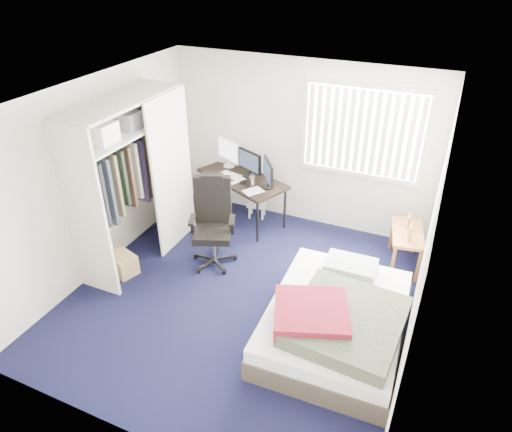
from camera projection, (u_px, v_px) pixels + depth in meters
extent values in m
plane|color=black|center=(241.00, 295.00, 5.75)|extent=(4.20, 4.20, 0.00)
plane|color=silver|center=(300.00, 145.00, 6.75)|extent=(4.00, 0.00, 4.00)
plane|color=silver|center=(120.00, 337.00, 3.45)|extent=(4.00, 0.00, 4.00)
plane|color=silver|center=(97.00, 178.00, 5.79)|extent=(0.00, 4.20, 4.20)
plane|color=silver|center=(425.00, 252.00, 4.41)|extent=(0.00, 4.20, 4.20)
plane|color=white|center=(237.00, 99.00, 4.46)|extent=(4.20, 4.20, 0.00)
cube|color=white|center=(364.00, 131.00, 6.24)|extent=(1.60, 0.02, 1.20)
cube|color=beige|center=(369.00, 86.00, 5.89)|extent=(1.72, 0.06, 0.06)
cube|color=beige|center=(358.00, 174.00, 6.54)|extent=(1.72, 0.06, 0.06)
cube|color=white|center=(363.00, 133.00, 6.19)|extent=(1.60, 0.04, 1.16)
cube|color=beige|center=(85.00, 215.00, 5.30)|extent=(0.60, 0.04, 2.20)
cube|color=beige|center=(171.00, 158.00, 6.71)|extent=(0.60, 0.04, 2.20)
cube|color=beige|center=(120.00, 101.00, 5.43)|extent=(0.60, 1.80, 0.04)
cube|color=beige|center=(125.00, 131.00, 5.63)|extent=(0.56, 1.74, 0.03)
cylinder|color=silver|center=(126.00, 140.00, 5.69)|extent=(0.03, 1.72, 0.03)
cube|color=#26262B|center=(127.00, 176.00, 5.85)|extent=(0.38, 1.10, 0.90)
cube|color=beige|center=(172.00, 174.00, 6.24)|extent=(0.03, 0.90, 2.20)
cube|color=white|center=(98.00, 132.00, 5.21)|extent=(0.38, 0.30, 0.24)
cube|color=gray|center=(126.00, 120.00, 5.61)|extent=(0.34, 0.28, 0.22)
cube|color=black|center=(242.00, 179.00, 7.02)|extent=(1.60, 1.22, 0.04)
cylinder|color=black|center=(203.00, 190.00, 7.47)|extent=(0.04, 0.04, 0.68)
cylinder|color=black|center=(230.00, 180.00, 7.79)|extent=(0.04, 0.04, 0.68)
cylinder|color=black|center=(258.00, 222.00, 6.62)|extent=(0.04, 0.04, 0.68)
cylinder|color=black|center=(285.00, 209.00, 6.93)|extent=(0.04, 0.04, 0.68)
cube|color=white|center=(229.00, 150.00, 7.23)|extent=(0.47, 0.23, 0.36)
cube|color=white|center=(229.00, 150.00, 7.23)|extent=(0.41, 0.19, 0.31)
cube|color=black|center=(250.00, 161.00, 6.91)|extent=(0.45, 0.23, 0.32)
cube|color=#1E2838|center=(250.00, 161.00, 6.91)|extent=(0.39, 0.18, 0.27)
cube|color=black|center=(268.00, 171.00, 6.60)|extent=(0.45, 0.23, 0.32)
cube|color=#1E2838|center=(268.00, 171.00, 6.60)|extent=(0.39, 0.18, 0.27)
cube|color=white|center=(231.00, 176.00, 7.04)|extent=(0.42, 0.29, 0.02)
cube|color=black|center=(243.00, 182.00, 6.85)|extent=(0.10, 0.12, 0.02)
cylinder|color=silver|center=(252.00, 180.00, 6.75)|extent=(0.08, 0.08, 0.16)
cube|color=white|center=(242.00, 177.00, 7.01)|extent=(0.39, 0.38, 0.00)
cube|color=black|center=(214.00, 259.00, 6.30)|extent=(0.76, 0.76, 0.12)
cylinder|color=silver|center=(213.00, 247.00, 6.20)|extent=(0.06, 0.06, 0.39)
cube|color=black|center=(213.00, 233.00, 6.08)|extent=(0.64, 0.64, 0.10)
cube|color=black|center=(213.00, 199.00, 6.07)|extent=(0.49, 0.28, 0.68)
cube|color=black|center=(212.00, 180.00, 5.92)|extent=(0.32, 0.22, 0.16)
cube|color=black|center=(192.00, 220.00, 5.98)|extent=(0.17, 0.28, 0.04)
cube|color=black|center=(232.00, 220.00, 5.97)|extent=(0.17, 0.28, 0.04)
cube|color=white|center=(257.00, 205.00, 7.29)|extent=(0.33, 0.28, 0.03)
cylinder|color=white|center=(249.00, 212.00, 7.30)|extent=(0.03, 0.03, 0.21)
cylinder|color=white|center=(251.00, 208.00, 7.43)|extent=(0.03, 0.03, 0.21)
cylinder|color=white|center=(262.00, 214.00, 7.27)|extent=(0.03, 0.03, 0.21)
cylinder|color=white|center=(264.00, 209.00, 7.39)|extent=(0.03, 0.03, 0.21)
cube|color=brown|center=(408.00, 233.00, 6.03)|extent=(0.53, 0.85, 0.04)
cube|color=brown|center=(393.00, 263.00, 5.91)|extent=(0.05, 0.05, 0.50)
cube|color=brown|center=(392.00, 234.00, 6.50)|extent=(0.05, 0.05, 0.50)
cube|color=brown|center=(418.00, 267.00, 5.84)|extent=(0.05, 0.05, 0.50)
cube|color=brown|center=(415.00, 237.00, 6.43)|extent=(0.05, 0.05, 0.50)
cube|color=brown|center=(410.00, 233.00, 5.83)|extent=(0.05, 0.14, 0.18)
cube|color=brown|center=(409.00, 221.00, 6.07)|extent=(0.05, 0.14, 0.18)
cube|color=#3E352C|center=(334.00, 327.00, 5.10)|extent=(1.50, 1.97, 0.25)
cube|color=white|center=(336.00, 313.00, 5.00)|extent=(1.46, 1.93, 0.17)
cube|color=#B1BAAC|center=(351.00, 267.00, 5.46)|extent=(0.61, 0.42, 0.14)
cube|color=#2F3528|center=(346.00, 322.00, 4.67)|extent=(1.17, 1.27, 0.18)
cube|color=maroon|center=(311.00, 314.00, 4.66)|extent=(0.94, 0.91, 0.16)
cube|color=#A58552|center=(123.00, 264.00, 6.08)|extent=(0.43, 0.37, 0.28)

